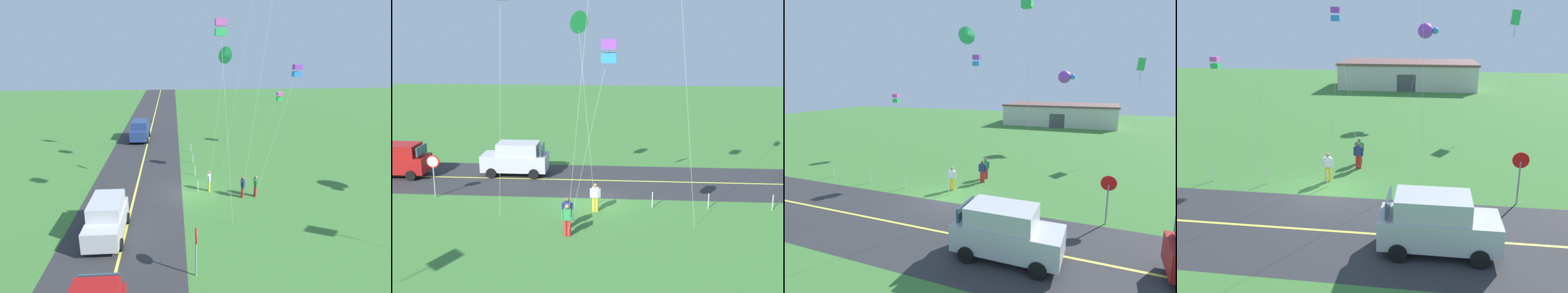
{
  "view_description": "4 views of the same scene",
  "coord_description": "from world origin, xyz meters",
  "views": [
    {
      "loc": [
        22.73,
        -1.03,
        10.61
      ],
      "look_at": [
        0.77,
        0.47,
        3.83
      ],
      "focal_mm": 30.39,
      "sensor_mm": 36.0,
      "label": 1
    },
    {
      "loc": [
        -1.51,
        25.92,
        9.59
      ],
      "look_at": [
        0.2,
        2.15,
        3.78
      ],
      "focal_mm": 43.88,
      "sensor_mm": 36.0,
      "label": 2
    },
    {
      "loc": [
        8.94,
        -16.06,
        7.07
      ],
      "look_at": [
        1.69,
        1.94,
        3.06
      ],
      "focal_mm": 28.38,
      "sensor_mm": 36.0,
      "label": 3
    },
    {
      "loc": [
        5.2,
        -18.86,
        8.08
      ],
      "look_at": [
        2.19,
        2.04,
        1.92
      ],
      "focal_mm": 37.82,
      "sensor_mm": 36.0,
      "label": 4
    }
  ],
  "objects": [
    {
      "name": "ground_plane",
      "position": [
        0.0,
        0.0,
        -0.05
      ],
      "size": [
        120.0,
        120.0,
        0.1
      ],
      "primitive_type": "cube",
      "color": "#3D7533"
    },
    {
      "name": "asphalt_road",
      "position": [
        0.0,
        -4.0,
        0.0
      ],
      "size": [
        120.0,
        7.0,
        0.0
      ],
      "primitive_type": "cube",
      "color": "#2D2D30",
      "rests_on": "ground"
    },
    {
      "name": "road_centre_stripe",
      "position": [
        0.0,
        -4.0,
        0.01
      ],
      "size": [
        120.0,
        0.16,
        0.0
      ],
      "primitive_type": "cube",
      "color": "#E5E04C",
      "rests_on": "asphalt_road"
    },
    {
      "name": "car_suv_foreground",
      "position": [
        5.59,
        -4.95,
        1.15
      ],
      "size": [
        4.4,
        2.12,
        2.24
      ],
      "color": "#B7B7BC",
      "rests_on": "ground"
    },
    {
      "name": "car_parked_east_near",
      "position": [
        13.55,
        -4.02,
        1.15
      ],
      "size": [
        4.4,
        2.12,
        2.24
      ],
      "color": "maroon",
      "rests_on": "ground"
    },
    {
      "name": "stop_sign",
      "position": [
        9.4,
        -0.1,
        1.8
      ],
      "size": [
        0.76,
        0.08,
        2.56
      ],
      "color": "gray",
      "rests_on": "ground"
    },
    {
      "name": "person_adult_near",
      "position": [
        1.09,
        3.84,
        0.86
      ],
      "size": [
        0.58,
        0.22,
        1.6
      ],
      "rotation": [
        0.0,
        0.0,
        6.25
      ],
      "color": "red",
      "rests_on": "ground"
    },
    {
      "name": "person_adult_companion",
      "position": [
        0.98,
        4.82,
        0.86
      ],
      "size": [
        0.58,
        0.22,
        1.6
      ],
      "rotation": [
        0.0,
        0.0,
        3.56
      ],
      "color": "red",
      "rests_on": "ground"
    },
    {
      "name": "person_child_watcher",
      "position": [
        -0.16,
        1.55,
        0.86
      ],
      "size": [
        0.58,
        0.22,
        1.6
      ],
      "rotation": [
        0.0,
        0.0,
        1.27
      ],
      "color": "yellow",
      "rests_on": "ground"
    },
    {
      "name": "kite_blue_mid",
      "position": [
        -1.0,
        7.9,
        8.83
      ],
      "size": [
        2.27,
        3.38,
        9.28
      ],
      "color": "silver",
      "rests_on": "ground"
    },
    {
      "name": "kite_yellow_high",
      "position": [
        0.65,
        2.36,
        9.95
      ],
      "size": [
        1.33,
        1.33,
        10.54
      ],
      "color": "silver",
      "rests_on": "ground"
    },
    {
      "name": "fence_post_0",
      "position": [
        -9.82,
        0.7,
        0.45
      ],
      "size": [
        0.05,
        0.05,
        0.9
      ],
      "primitive_type": "cylinder",
      "color": "silver",
      "rests_on": "ground"
    },
    {
      "name": "fence_post_1",
      "position": [
        -6.36,
        0.7,
        0.45
      ],
      "size": [
        0.05,
        0.05,
        0.9
      ],
      "primitive_type": "cylinder",
      "color": "silver",
      "rests_on": "ground"
    },
    {
      "name": "fence_post_2",
      "position": [
        -3.3,
        0.7,
        0.45
      ],
      "size": [
        0.05,
        0.05,
        0.9
      ],
      "primitive_type": "cylinder",
      "color": "silver",
      "rests_on": "ground"
    },
    {
      "name": "fence_post_3",
      "position": [
        0.0,
        0.7,
        0.45
      ],
      "size": [
        0.05,
        0.05,
        0.9
      ],
      "primitive_type": "cylinder",
      "color": "silver",
      "rests_on": "ground"
    }
  ]
}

